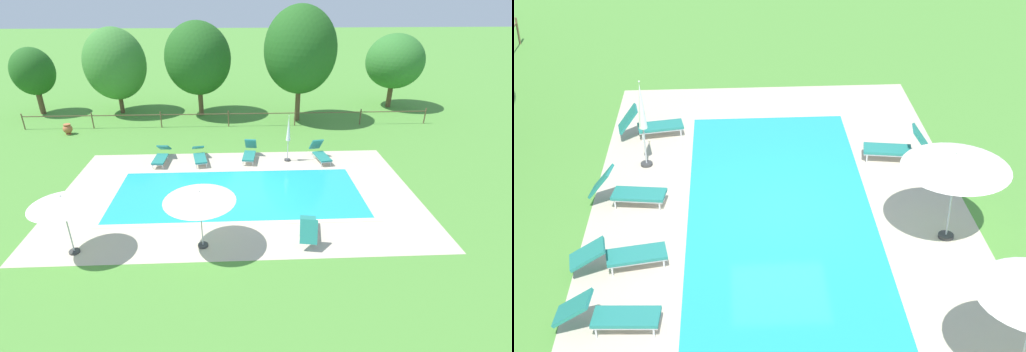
# 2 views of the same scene
# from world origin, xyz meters

# --- Properties ---
(ground_plane) EXTENTS (160.00, 160.00, 0.00)m
(ground_plane) POSITION_xyz_m (0.00, 0.00, 0.00)
(ground_plane) COLOR #518E38
(pool_deck_paving) EXTENTS (15.55, 9.27, 0.01)m
(pool_deck_paving) POSITION_xyz_m (0.00, 0.00, 0.00)
(pool_deck_paving) COLOR beige
(pool_deck_paving) RESTS_ON ground
(swimming_pool_water) EXTENTS (10.78, 4.50, 0.01)m
(swimming_pool_water) POSITION_xyz_m (0.00, 0.00, 0.01)
(swimming_pool_water) COLOR #23A8C1
(swimming_pool_water) RESTS_ON ground
(pool_coping_rim) EXTENTS (11.26, 4.98, 0.01)m
(pool_coping_rim) POSITION_xyz_m (0.00, 0.00, 0.01)
(pool_coping_rim) COLOR beige
(pool_coping_rim) RESTS_ON ground
(sun_lounger_north_near_steps) EXTENTS (0.97, 2.14, 0.72)m
(sun_lounger_north_near_steps) POSITION_xyz_m (-2.00, 3.57, 0.35)
(sun_lounger_north_near_steps) COLOR #237A70
(sun_lounger_north_near_steps) RESTS_ON ground
(sun_lounger_north_mid) EXTENTS (0.89, 1.89, 1.02)m
(sun_lounger_north_mid) POSITION_xyz_m (2.52, -3.38, 0.40)
(sun_lounger_north_mid) COLOR #237A70
(sun_lounger_north_mid) RESTS_ON ground
(sun_lounger_north_far) EXTENTS (0.72, 2.05, 0.80)m
(sun_lounger_north_far) POSITION_xyz_m (-3.97, 3.56, 0.37)
(sun_lounger_north_far) COLOR #237A70
(sun_lounger_north_far) RESTS_ON ground
(sun_lounger_north_end) EXTENTS (0.93, 1.93, 1.00)m
(sun_lounger_north_end) POSITION_xyz_m (4.34, 3.46, 0.40)
(sun_lounger_north_end) COLOR #237A70
(sun_lounger_north_end) RESTS_ON ground
(sun_lounger_south_near_corner) EXTENTS (0.84, 1.92, 0.99)m
(sun_lounger_south_near_corner) POSITION_xyz_m (0.62, 3.72, 0.39)
(sun_lounger_south_near_corner) COLOR #237A70
(sun_lounger_south_near_corner) RESTS_ON ground
(patio_umbrella_open_foreground) EXTENTS (2.43, 2.43, 2.24)m
(patio_umbrella_open_foreground) POSITION_xyz_m (-1.25, -3.76, 2.01)
(patio_umbrella_open_foreground) COLOR #383838
(patio_umbrella_open_foreground) RESTS_ON ground
(patio_umbrella_open_by_bench) EXTENTS (2.11, 2.11, 2.27)m
(patio_umbrella_open_by_bench) POSITION_xyz_m (-5.64, -3.91, 2.04)
(patio_umbrella_open_by_bench) COLOR #383838
(patio_umbrella_open_by_bench) RESTS_ON ground
(patio_umbrella_closed_row_west) EXTENTS (0.32, 0.32, 2.48)m
(patio_umbrella_closed_row_west) POSITION_xyz_m (2.61, 3.46, 1.57)
(patio_umbrella_closed_row_west) COLOR #383838
(patio_umbrella_closed_row_west) RESTS_ON ground
(terracotta_urn_near_fence) EXTENTS (0.56, 0.56, 0.66)m
(terracotta_urn_near_fence) POSITION_xyz_m (-10.53, 8.11, 0.36)
(terracotta_urn_near_fence) COLOR #B7663D
(terracotta_urn_near_fence) RESTS_ON ground
(perimeter_fence) EXTENTS (26.32, 0.08, 1.05)m
(perimeter_fence) POSITION_xyz_m (-0.58, 9.16, 0.71)
(perimeter_fence) COLOR brown
(perimeter_fence) RESTS_ON ground
(tree_far_west) EXTENTS (4.47, 4.47, 6.34)m
(tree_far_west) POSITION_xyz_m (-2.58, 11.86, 3.91)
(tree_far_west) COLOR brown
(tree_far_west) RESTS_ON ground
(tree_west_mid) EXTENTS (4.67, 4.67, 7.37)m
(tree_west_mid) POSITION_xyz_m (4.10, 10.29, 4.62)
(tree_west_mid) COLOR brown
(tree_west_mid) RESTS_ON ground
(tree_centre) EXTENTS (2.87, 2.87, 4.64)m
(tree_centre) POSITION_xyz_m (-14.10, 12.65, 3.00)
(tree_centre) COLOR brown
(tree_centre) RESTS_ON ground
(tree_east_mid) EXTENTS (4.17, 4.17, 5.34)m
(tree_east_mid) POSITION_xyz_m (11.57, 13.23, 3.39)
(tree_east_mid) COLOR brown
(tree_east_mid) RESTS_ON ground
(tree_far_east) EXTENTS (4.22, 4.22, 5.91)m
(tree_far_east) POSITION_xyz_m (-8.38, 12.58, 3.47)
(tree_far_east) COLOR brown
(tree_far_east) RESTS_ON ground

